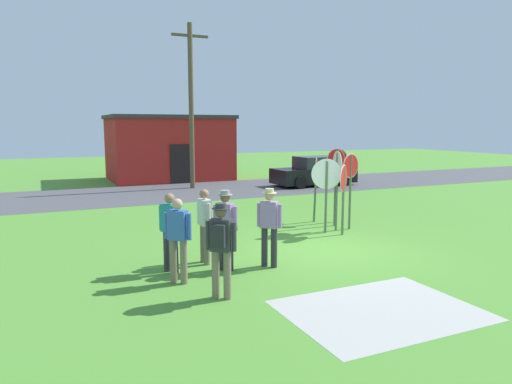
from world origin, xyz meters
name	(u,v)px	position (x,y,z in m)	size (l,w,h in m)	color
ground_plane	(328,251)	(0.00, 0.00, 0.00)	(80.00, 80.00, 0.00)	#518E33
street_asphalt	(190,191)	(0.00, 11.85, 0.00)	(60.00, 6.40, 0.01)	#4C4C51
concrete_path	(381,310)	(-1.32, -3.58, 0.00)	(3.20, 2.40, 0.01)	#ADAAA3
building_background	(169,147)	(0.45, 17.31, 1.84)	(6.78, 4.85, 3.67)	#B2231E
utility_pole	(191,104)	(0.49, 12.92, 4.16)	(1.80, 0.24, 7.96)	brown
parked_car_on_street	(315,172)	(6.57, 11.26, 0.69)	(4.33, 2.08, 1.51)	black
stop_sign_nearest	(336,175)	(1.83, 2.43, 1.59)	(0.63, 0.07, 2.40)	#51664C
stop_sign_low_front	(316,178)	(1.60, 3.21, 1.44)	(0.51, 0.76, 2.10)	#51664C
stop_sign_leaning_left	(351,178)	(1.96, 1.85, 1.55)	(0.70, 0.24, 2.27)	#51664C
stop_sign_rear_right	(337,176)	(1.47, 1.84, 1.63)	(0.24, 0.80, 2.36)	#51664C
stop_sign_leaning_right	(337,173)	(2.18, 2.86, 1.58)	(0.54, 0.38, 2.37)	#51664C
stop_sign_far_back	(326,182)	(1.02, 1.71, 1.48)	(0.81, 0.39, 2.15)	#51664C
stop_sign_center_cluster	(344,187)	(1.34, 1.31, 1.37)	(0.59, 0.52, 2.00)	#51664C
person_near_signs	(170,228)	(-3.98, -0.04, 0.95)	(0.39, 0.48, 1.69)	#2D2D33
person_in_dark_shirt	(221,244)	(-3.57, -1.95, 1.01)	(0.48, 0.47, 1.74)	#7A6B56
person_holding_notes	(269,223)	(-1.93, -0.57, 0.98)	(0.43, 0.43, 1.74)	#2D2D33
person_on_left	(205,222)	(-3.12, 0.27, 0.95)	(0.24, 0.57, 1.69)	#7A6B56
person_in_blue	(225,225)	(-2.89, -0.40, 0.98)	(0.40, 0.45, 1.74)	#2D2D33
person_in_teal	(178,236)	(-4.03, -0.80, 0.95)	(0.46, 0.40, 1.69)	#7A6B56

